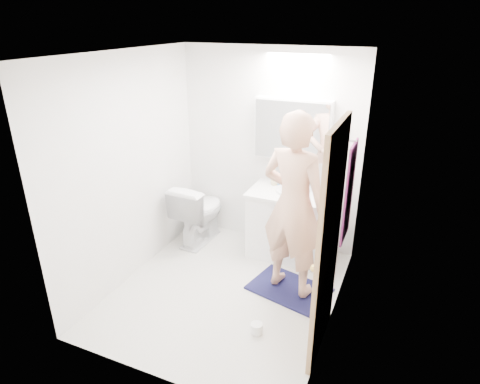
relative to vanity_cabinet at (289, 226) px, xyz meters
The scene contains 23 objects.
floor 1.11m from the vanity_cabinet, 111.17° to the right, with size 2.50×2.50×0.00m, color silver.
ceiling 2.26m from the vanity_cabinet, 111.17° to the right, with size 2.50×2.50×0.00m, color white.
wall_back 0.94m from the vanity_cabinet, 142.67° to the left, with size 2.50×2.50×0.00m, color white.
wall_front 2.39m from the vanity_cabinet, 99.58° to the right, with size 2.50×2.50×0.00m, color white.
wall_left 1.94m from the vanity_cabinet, 146.78° to the right, with size 2.50×2.50×0.00m, color white.
wall_right 1.45m from the vanity_cabinet, 53.03° to the right, with size 2.50×2.50×0.00m, color white.
vanity_cabinet is the anchor object (origin of this frame).
countertop 0.41m from the vanity_cabinet, 90.00° to the right, with size 0.95×0.58×0.04m, color white.
sink_basin 0.45m from the vanity_cabinet, 90.00° to the left, with size 0.36×0.36×0.03m, color silver.
faucet 0.56m from the vanity_cabinet, 90.00° to the left, with size 0.02×0.02×0.16m, color white.
medicine_cabinet 1.13m from the vanity_cabinet, 109.33° to the left, with size 0.88×0.14×0.70m, color white.
mirror_panel 1.12m from the vanity_cabinet, 118.80° to the left, with size 0.84×0.01×0.66m, color silver.
toilet 1.15m from the vanity_cabinet, behind, with size 0.45×0.79×0.81m, color white.
bath_rug 0.82m from the vanity_cabinet, 71.18° to the right, with size 0.80×0.55×0.02m, color #191440.
person 0.94m from the vanity_cabinet, 71.18° to the right, with size 0.69×0.45×1.88m, color tan.
door 1.61m from the vanity_cabinet, 61.76° to the right, with size 0.04×0.80×2.00m, color tan.
door_knob 1.83m from the vanity_cabinet, 67.58° to the right, with size 0.06×0.06×0.06m, color gold.
towel 1.08m from the vanity_cabinet, 30.51° to the right, with size 0.02×0.42×1.00m, color #111437.
towel_hook 1.47m from the vanity_cabinet, 30.98° to the right, with size 0.02×0.02×0.07m, color silver.
soap_bottle_a 0.62m from the vanity_cabinet, 148.96° to the left, with size 0.09×0.09×0.23m, color tan.
soap_bottle_b 0.58m from the vanity_cabinet, 135.66° to the left, with size 0.08×0.08×0.17m, color #5484B4.
toothbrush_cup 0.56m from the vanity_cabinet, 32.99° to the left, with size 0.09×0.09×0.09m, color #3E4ABB.
toilet_paper_roll 1.48m from the vanity_cabinet, 83.99° to the right, with size 0.11×0.11×0.10m, color white.
Camera 1 is at (1.57, -3.26, 2.68)m, focal length 30.82 mm.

